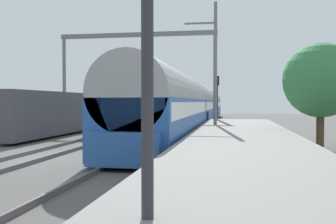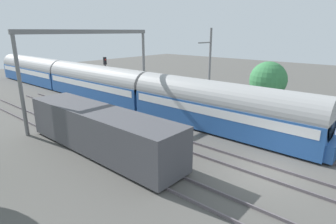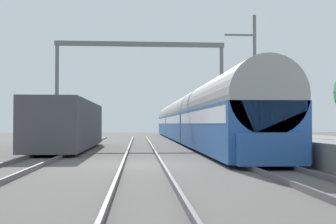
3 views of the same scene
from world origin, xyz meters
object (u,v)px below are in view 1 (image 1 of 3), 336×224
object	(u,v)px
railway_signal_near	(147,23)
railway_signal_far	(217,93)
catenary_gantry	(137,59)
freight_car	(49,113)
passenger_train	(197,105)
person_crossing	(206,118)

from	to	relation	value
railway_signal_near	railway_signal_far	bearing A→B (deg)	90.99
railway_signal_far	catenary_gantry	bearing A→B (deg)	-133.20
railway_signal_far	freight_car	bearing A→B (deg)	-128.25
passenger_train	catenary_gantry	bearing A→B (deg)	-126.53
railway_signal_far	passenger_train	bearing A→B (deg)	-157.05
person_crossing	catenary_gantry	size ratio (longest dim) A/B	0.13
passenger_train	freight_car	distance (m)	15.25
person_crossing	railway_signal_near	xyz separation A→B (m)	(1.10, -25.02, 2.07)
freight_car	railway_signal_far	bearing A→B (deg)	51.75
railway_signal_far	person_crossing	bearing A→B (deg)	-93.91
person_crossing	railway_signal_near	distance (m)	25.13
freight_car	railway_signal_near	size ratio (longest dim) A/B	2.69
passenger_train	catenary_gantry	distance (m)	8.14
railway_signal_near	passenger_train	bearing A→B (deg)	94.44
freight_car	railway_signal_far	size ratio (longest dim) A/B	2.76
railway_signal_near	person_crossing	bearing A→B (deg)	92.53
catenary_gantry	person_crossing	bearing A→B (deg)	-11.75
freight_car	catenary_gantry	size ratio (longest dim) A/B	1.00
passenger_train	railway_signal_far	bearing A→B (deg)	22.95
railway_signal_far	railway_signal_near	bearing A→B (deg)	-89.01
freight_car	railway_signal_near	xyz separation A→B (m)	(11.12, -19.46, 1.63)
passenger_train	railway_signal_near	bearing A→B (deg)	-85.56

